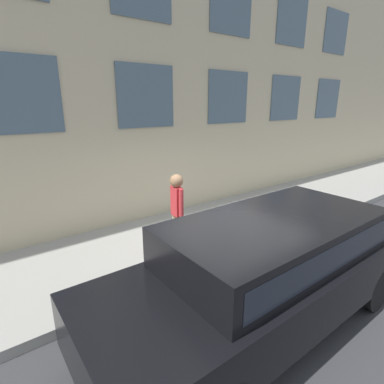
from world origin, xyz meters
The scene contains 5 objects.
ground_plane centered at (0.00, 0.00, 0.00)m, with size 80.00×80.00×0.00m, color #38383A.
sidewalk centered at (1.49, 0.00, 0.08)m, with size 2.97×60.00×0.17m.
fire_hydrant centered at (0.45, 0.10, 0.59)m, with size 0.36×0.46×0.83m.
person centered at (0.89, 0.54, 1.16)m, with size 0.40×0.26×1.65m.
parked_truck_black_near centered at (-1.48, 0.54, 0.96)m, with size 1.89×5.32×1.64m.
Camera 1 is at (-3.85, 3.72, 3.16)m, focal length 28.00 mm.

